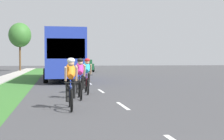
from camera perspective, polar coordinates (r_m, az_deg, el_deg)
ground_plane at (r=21.81m, az=-4.23°, el=-2.17°), size 120.00×120.00×0.00m
grass_verge at (r=21.82m, az=-15.93°, el=-2.22°), size 2.03×70.00×0.01m
lane_markings_center at (r=25.79m, az=-5.13°, el=-1.54°), size 0.12×52.71×0.01m
cyclist_lead at (r=9.94m, az=-7.30°, el=-2.28°), size 0.42×1.72×1.58m
cyclist_trailing at (r=12.56m, az=-5.68°, el=-1.42°), size 0.42×1.72×1.58m
cyclist_distant at (r=14.46m, az=-4.49°, el=-0.98°), size 0.42×1.72×1.58m
bus_blue at (r=25.09m, az=-8.55°, el=2.87°), size 2.78×11.60×3.48m
sedan_dark_green at (r=41.24m, az=-4.74°, el=0.79°), size 1.98×4.30×1.52m
suv_silver at (r=52.20m, az=-9.12°, el=1.19°), size 2.15×4.70×1.79m
street_tree_far at (r=45.06m, az=-15.94°, el=5.93°), size 2.96×2.96×6.44m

